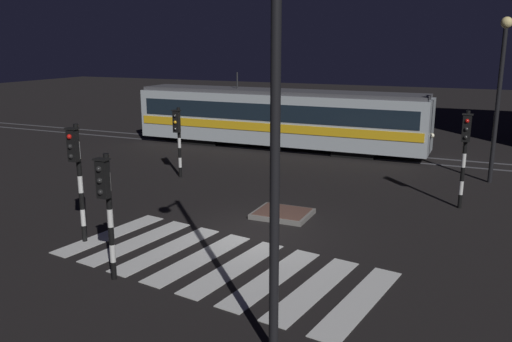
% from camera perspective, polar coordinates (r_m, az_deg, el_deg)
% --- Properties ---
extents(ground_plane, '(120.00, 120.00, 0.00)m').
position_cam_1_polar(ground_plane, '(16.59, -0.11, -6.69)').
color(ground_plane, black).
extents(rail_near, '(80.00, 0.12, 0.03)m').
position_cam_1_polar(rail_near, '(27.82, 10.23, 1.47)').
color(rail_near, '#59595E').
rests_on(rail_near, ground).
extents(rail_far, '(80.00, 0.12, 0.03)m').
position_cam_1_polar(rail_far, '(29.19, 10.91, 2.01)').
color(rail_far, '#59595E').
rests_on(rail_far, ground).
extents(crosswalk_zebra, '(9.30, 5.24, 0.02)m').
position_cam_1_polar(crosswalk_zebra, '(14.48, -4.23, -9.80)').
color(crosswalk_zebra, silver).
rests_on(crosswalk_zebra, ground).
extents(traffic_island, '(1.87, 1.59, 0.18)m').
position_cam_1_polar(traffic_island, '(18.17, 2.86, -4.59)').
color(traffic_island, slate).
rests_on(traffic_island, ground).
extents(traffic_light_corner_far_right, '(0.36, 0.42, 3.49)m').
position_cam_1_polar(traffic_light_corner_far_right, '(19.78, 21.51, 2.60)').
color(traffic_light_corner_far_right, black).
rests_on(traffic_light_corner_far_right, ground).
extents(traffic_light_corner_near_left, '(0.36, 0.42, 3.53)m').
position_cam_1_polar(traffic_light_corner_near_left, '(16.00, -18.67, 0.51)').
color(traffic_light_corner_near_left, black).
rests_on(traffic_light_corner_near_left, ground).
extents(traffic_light_corner_far_left, '(0.36, 0.42, 3.06)m').
position_cam_1_polar(traffic_light_corner_far_left, '(23.14, -8.38, 4.16)').
color(traffic_light_corner_far_left, black).
rests_on(traffic_light_corner_far_left, ground).
extents(traffic_light_kerb_mid_left, '(0.36, 0.42, 3.21)m').
position_cam_1_polar(traffic_light_kerb_mid_left, '(13.22, -15.76, -2.88)').
color(traffic_light_kerb_mid_left, black).
rests_on(traffic_light_kerb_mid_left, ground).
extents(street_lamp_near_kerb, '(0.44, 1.21, 7.62)m').
position_cam_1_polar(street_lamp_near_kerb, '(8.86, 1.53, 7.38)').
color(street_lamp_near_kerb, black).
rests_on(street_lamp_near_kerb, ground).
extents(street_lamp_trackside_right, '(0.44, 1.21, 6.72)m').
position_cam_1_polar(street_lamp_trackside_right, '(23.67, 24.73, 8.85)').
color(street_lamp_trackside_right, black).
rests_on(street_lamp_trackside_right, ground).
extents(tram, '(16.51, 2.58, 4.15)m').
position_cam_1_polar(tram, '(29.51, 2.31, 5.78)').
color(tram, '#B2BCC1').
rests_on(tram, ground).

